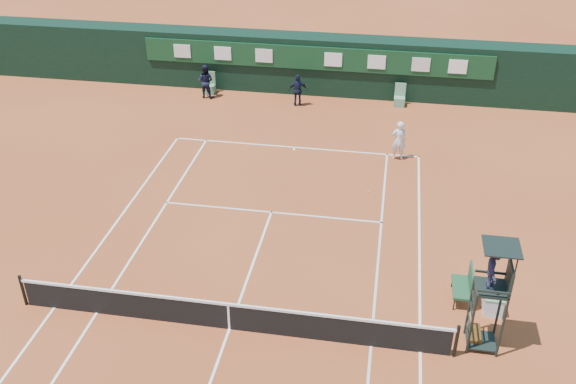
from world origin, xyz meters
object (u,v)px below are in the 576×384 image
(umpire_chair, at_px, (494,276))
(player, at_px, (399,140))
(player_bench, at_px, (466,284))
(tennis_net, at_px, (229,316))
(cooler, at_px, (493,304))

(umpire_chair, height_order, player, umpire_chair)
(umpire_chair, height_order, player_bench, umpire_chair)
(player_bench, height_order, player, player)
(tennis_net, relative_size, umpire_chair, 3.77)
(tennis_net, relative_size, player, 7.32)
(tennis_net, distance_m, player, 12.45)
(tennis_net, distance_m, cooler, 7.88)
(tennis_net, bearing_deg, umpire_chair, 4.66)
(player, bearing_deg, tennis_net, 59.62)
(umpire_chair, xyz_separation_m, cooler, (0.47, 1.46, -2.13))
(umpire_chair, xyz_separation_m, player_bench, (-0.33, 1.92, -1.86))
(player, bearing_deg, umpire_chair, 94.32)
(umpire_chair, height_order, cooler, umpire_chair)
(cooler, bearing_deg, tennis_net, -165.00)
(umpire_chair, bearing_deg, player_bench, 99.86)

